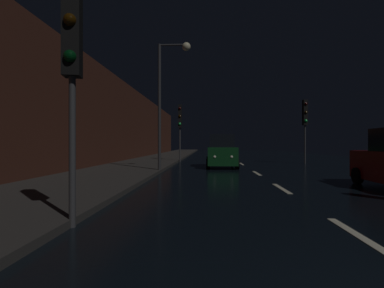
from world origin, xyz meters
name	(u,v)px	position (x,y,z in m)	size (l,w,h in m)	color
ground	(236,161)	(0.00, 24.50, -0.01)	(26.57, 84.00, 0.02)	black
sidewalk_left	(156,160)	(-7.08, 24.50, 0.07)	(4.40, 84.00, 0.15)	#33302D
building_facade_left	(115,121)	(-9.68, 21.00, 3.28)	(0.80, 63.00, 6.56)	#472319
lane_centerline	(251,170)	(0.00, 15.44, 0.01)	(0.16, 31.48, 0.01)	beige
traffic_light_far_right	(305,117)	(4.79, 20.93, 3.47)	(0.34, 0.47, 4.79)	#38383A
traffic_light_far_left	(180,121)	(-4.78, 22.52, 3.40)	(0.32, 0.47, 4.70)	#38383A
traffic_light_near_left	(72,42)	(-4.88, 3.22, 3.32)	(0.37, 0.48, 4.61)	#38383A
streetlamp_overhead	(169,86)	(-4.51, 13.46, 4.51)	(1.70, 0.44, 6.73)	#2D2D30
car_approaching_headlights	(222,152)	(-1.61, 17.15, 0.96)	(1.92, 4.16, 2.09)	#0F3819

